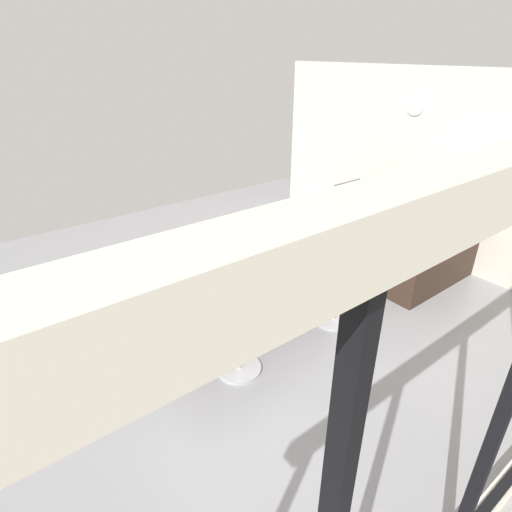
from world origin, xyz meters
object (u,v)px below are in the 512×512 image
Objects in this scene: oven_range at (359,212)px; apple_green at (259,238)px; apple_red at (264,236)px; stool_middle at (238,342)px; kitchen_island at (251,278)px; stool_by_window at (336,296)px; water_bottle at (202,247)px; apple_yellow at (272,233)px; cutting_board at (268,240)px.

apple_green is (2.68, 0.80, 0.56)m from oven_range.
stool_middle is at bearing 38.13° from apple_red.
kitchen_island is 0.54m from apple_red.
apple_green reaches higher than apple_red.
apple_green is at bearing 17.65° from apple_red.
stool_by_window is (2.04, 1.39, -0.11)m from oven_range.
water_bottle is at bearing -93.54° from stool_middle.
oven_range is at bearing -157.59° from stool_middle.
stool_by_window is 1.34m from stool_middle.
apple_yellow is (-0.24, 0.07, 0.53)m from kitchen_island.
kitchen_island is 0.54m from apple_green.
oven_range is at bearing -167.63° from water_bottle.
oven_range reaches higher than stool_by_window.
water_bottle reaches higher than apple_yellow.
apple_yellow reaches higher than apple_red.
stool_middle is 1.96× the size of cutting_board.
apple_green is at bearing 16.62° from oven_range.
apple_red reaches higher than cutting_board.
stool_by_window is at bearing 34.32° from oven_range.
stool_middle is 0.99m from water_bottle.
apple_red is 0.23× the size of water_bottle.
cutting_board reaches higher than oven_range.
kitchen_island is at bearing -36.57° from cutting_board.
apple_yellow is (-0.21, -0.03, 0.00)m from apple_green.
stool_by_window is at bearing 131.56° from cutting_board.
oven_range is at bearing -162.38° from cutting_board.
kitchen_island is at bearing -46.10° from stool_by_window.
oven_range is 1.24× the size of stool_middle.
stool_by_window is 1.01m from apple_yellow.
kitchen_island is 5.88× the size of cutting_board.
stool_middle is 1.29m from apple_yellow.
apple_green reaches higher than oven_range.
apple_yellow is (2.47, 0.77, 0.56)m from oven_range.
stool_middle is at bearing 46.10° from kitchen_island.
oven_range is 10.23× the size of apple_yellow.
apple_green is (-0.03, 0.10, 0.53)m from kitchen_island.
apple_green is (0.64, -0.59, 0.67)m from stool_by_window.
oven_range is 3.47m from water_bottle.
apple_green reaches higher than stool_by_window.
cutting_board is (0.51, -0.58, 0.62)m from stool_by_window.
cutting_board is 0.13m from apple_green.
stool_middle is 1.13m from apple_green.
apple_green is at bearing -42.97° from stool_by_window.
kitchen_island is at bearing 14.45° from oven_range.
water_bottle is at bearing -5.83° from apple_green.
stool_middle is 2.26× the size of water_bottle.
kitchen_island is at bearing -17.11° from apple_yellow.
apple_green is 0.26× the size of water_bottle.
water_bottle reaches higher than stool_by_window.
stool_by_window is at bearing 180.00° from stool_middle.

